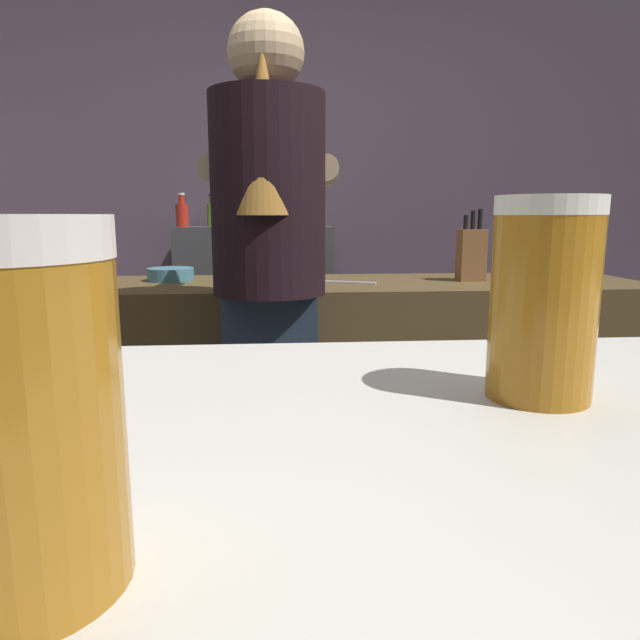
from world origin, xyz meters
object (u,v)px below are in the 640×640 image
object	(u,v)px
bottle_vinegar	(182,214)
knife_block	(471,254)
bottle_soy	(211,214)
bartender	(269,270)
mixing_bowl	(171,274)
pint_glass_near	(543,299)
pint_glass_far	(4,409)
chefs_knife	(345,282)

from	to	relation	value
bottle_vinegar	knife_block	bearing A→B (deg)	-39.22
knife_block	bottle_soy	bearing A→B (deg)	133.87
bartender	bottle_vinegar	bearing A→B (deg)	23.63
mixing_bowl	pint_glass_near	xyz separation A→B (m)	(0.61, -1.88, 0.17)
knife_block	pint_glass_far	distance (m)	2.17
bartender	mixing_bowl	distance (m)	0.69
pint_glass_near	pint_glass_far	xyz separation A→B (m)	(-0.30, -0.21, -0.01)
knife_block	bottle_soy	world-z (taller)	bottle_soy
chefs_knife	bartender	bearing A→B (deg)	-103.45
bartender	pint_glass_near	size ratio (longest dim) A/B	11.31
knife_block	chefs_knife	world-z (taller)	knife_block
knife_block	pint_glass_near	distance (m)	1.87
bartender	knife_block	xyz separation A→B (m)	(0.79, 0.46, 0.01)
bartender	pint_glass_near	bearing A→B (deg)	-164.95
knife_block	bottle_soy	size ratio (longest dim) A/B	1.54
bartender	mixing_bowl	bearing A→B (deg)	40.82
bottle_vinegar	bottle_soy	distance (m)	0.20
chefs_knife	pint_glass_near	world-z (taller)	pint_glass_near
bottle_soy	knife_block	bearing A→B (deg)	-46.13
chefs_knife	bottle_soy	world-z (taller)	bottle_soy
chefs_knife	pint_glass_far	bearing A→B (deg)	-79.43
pint_glass_near	knife_block	bearing A→B (deg)	72.30
knife_block	chefs_knife	bearing A→B (deg)	-173.91
pint_glass_far	bottle_vinegar	bearing A→B (deg)	97.56
pint_glass_near	bottle_soy	distance (m)	3.00
bartender	bottle_vinegar	distance (m)	1.58
bartender	pint_glass_far	world-z (taller)	bartender
knife_block	mixing_bowl	world-z (taller)	knife_block
bartender	bottle_vinegar	xyz separation A→B (m)	(-0.48, 1.50, 0.17)
knife_block	bottle_vinegar	distance (m)	1.65
mixing_bowl	pint_glass_far	size ratio (longest dim) A/B	1.29
pint_glass_near	bottle_vinegar	distance (m)	2.90
bartender	chefs_knife	xyz separation A→B (m)	(0.28, 0.41, -0.09)
mixing_bowl	bottle_soy	size ratio (longest dim) A/B	1.00
bartender	chefs_knife	bearing A→B (deg)	-28.99
bottle_soy	mixing_bowl	bearing A→B (deg)	-92.91
pint_glass_near	pint_glass_far	world-z (taller)	pint_glass_near
chefs_knife	pint_glass_far	xyz separation A→B (m)	(-0.36, -1.93, 0.18)
chefs_knife	bottle_soy	size ratio (longest dim) A/B	1.33
chefs_knife	pint_glass_near	size ratio (longest dim) A/B	1.56
pint_glass_far	mixing_bowl	bearing A→B (deg)	98.46
pint_glass_near	bottle_soy	size ratio (longest dim) A/B	0.85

